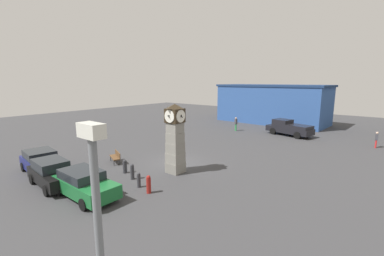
{
  "coord_description": "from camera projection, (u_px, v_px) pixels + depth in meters",
  "views": [
    {
      "loc": [
        13.35,
        -14.53,
        6.44
      ],
      "look_at": [
        0.57,
        1.36,
        2.71
      ],
      "focal_mm": 24.0,
      "sensor_mm": 36.0,
      "label": 1
    }
  ],
  "objects": [
    {
      "name": "pickup_truck",
      "position": [
        289.0,
        128.0,
        30.73
      ],
      "size": [
        5.66,
        3.12,
        1.85
      ],
      "color": "black",
      "rests_on": "ground_plane"
    },
    {
      "name": "bollard_mid_row",
      "position": [
        132.0,
        171.0,
        17.02
      ],
      "size": [
        0.26,
        0.26,
        1.06
      ],
      "color": "#333338",
      "rests_on": "ground_plane"
    },
    {
      "name": "pedestrian_near_bench",
      "position": [
        236.0,
        123.0,
        33.61
      ],
      "size": [
        0.47,
        0.42,
        1.78
      ],
      "color": "#338C4C",
      "rests_on": "ground_plane"
    },
    {
      "name": "bollard_end_row",
      "position": [
        149.0,
        184.0,
        14.89
      ],
      "size": [
        0.27,
        0.27,
        1.08
      ],
      "color": "maroon",
      "rests_on": "ground_plane"
    },
    {
      "name": "bench",
      "position": [
        116.0,
        156.0,
        20.48
      ],
      "size": [
        1.68,
        1.1,
        0.9
      ],
      "color": "brown",
      "rests_on": "ground_plane"
    },
    {
      "name": "car_navy_sedan",
      "position": [
        41.0,
        161.0,
        18.31
      ],
      "size": [
        4.15,
        2.36,
        1.56
      ],
      "color": "navy",
      "rests_on": "ground_plane"
    },
    {
      "name": "bollard_far_row",
      "position": [
        139.0,
        180.0,
        15.73
      ],
      "size": [
        0.23,
        0.23,
        0.94
      ],
      "color": "#333338",
      "rests_on": "ground_plane"
    },
    {
      "name": "car_by_building",
      "position": [
        84.0,
        183.0,
        14.38
      ],
      "size": [
        4.37,
        1.96,
        1.53
      ],
      "color": "#19602D",
      "rests_on": "ground_plane"
    },
    {
      "name": "bollard_near_tower",
      "position": [
        125.0,
        166.0,
        18.19
      ],
      "size": [
        0.3,
        0.3,
        0.99
      ],
      "color": "#333338",
      "rests_on": "ground_plane"
    },
    {
      "name": "pedestrian_crossing_lot",
      "position": [
        376.0,
        139.0,
        25.03
      ],
      "size": [
        0.27,
        0.42,
        1.58
      ],
      "color": "red",
      "rests_on": "ground_plane"
    },
    {
      "name": "car_near_tower",
      "position": [
        52.0,
        173.0,
        15.97
      ],
      "size": [
        4.24,
        2.09,
        1.61
      ],
      "color": "black",
      "rests_on": "ground_plane"
    },
    {
      "name": "ground_plane",
      "position": [
        176.0,
        163.0,
        20.53
      ],
      "size": [
        83.92,
        83.92,
        0.0
      ],
      "primitive_type": "plane",
      "color": "#38383A"
    },
    {
      "name": "warehouse_blue_far",
      "position": [
        272.0,
        104.0,
        40.0
      ],
      "size": [
        16.86,
        7.81,
        5.9
      ],
      "color": "#2D5193",
      "rests_on": "ground_plane"
    },
    {
      "name": "clock_tower",
      "position": [
        175.0,
        139.0,
        17.98
      ],
      "size": [
        1.39,
        1.46,
        4.91
      ],
      "color": "gray",
      "rests_on": "ground_plane"
    }
  ]
}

